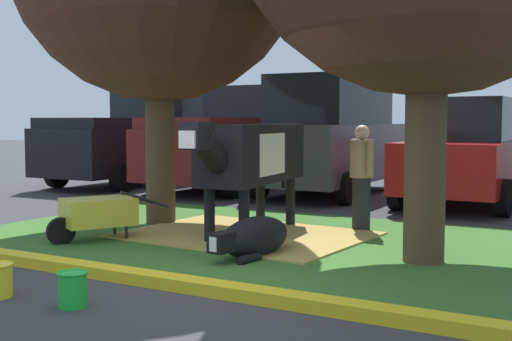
% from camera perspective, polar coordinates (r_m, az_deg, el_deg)
% --- Properties ---
extents(ground_plane, '(80.00, 80.00, 0.00)m').
position_cam_1_polar(ground_plane, '(6.86, -4.78, -9.25)').
color(ground_plane, '#38383D').
extents(grass_island, '(8.31, 5.01, 0.02)m').
position_cam_1_polar(grass_island, '(8.93, 1.17, -5.99)').
color(grass_island, '#386B28').
rests_on(grass_island, ground).
extents(curb_yellow, '(9.51, 0.24, 0.12)m').
position_cam_1_polar(curb_yellow, '(6.76, -9.92, -8.98)').
color(curb_yellow, yellow).
rests_on(curb_yellow, ground).
extents(hay_bedding, '(3.32, 2.57, 0.04)m').
position_cam_1_polar(hay_bedding, '(9.23, -0.94, -5.55)').
color(hay_bedding, tan).
rests_on(hay_bedding, ground).
extents(cow_holstein, '(0.98, 3.13, 1.59)m').
position_cam_1_polar(cow_holstein, '(9.17, -0.53, 1.36)').
color(cow_holstein, black).
rests_on(cow_holstein, ground).
extents(calf_lying, '(0.63, 1.33, 0.48)m').
position_cam_1_polar(calf_lying, '(7.83, -0.20, -5.74)').
color(calf_lying, black).
rests_on(calf_lying, ground).
extents(person_handler, '(0.44, 0.36, 1.54)m').
position_cam_1_polar(person_handler, '(9.70, 9.03, -0.37)').
color(person_handler, black).
rests_on(person_handler, ground).
extents(wheelbarrow, '(1.12, 1.55, 0.63)m').
position_cam_1_polar(wheelbarrow, '(9.06, -13.48, -3.54)').
color(wheelbarrow, gold).
rests_on(wheelbarrow, ground).
extents(bucket_green, '(0.27, 0.27, 0.31)m').
position_cam_1_polar(bucket_green, '(6.03, -15.42, -9.71)').
color(bucket_green, green).
rests_on(bucket_green, ground).
extents(pickup_truck_black, '(2.28, 5.43, 2.42)m').
position_cam_1_polar(pickup_truck_black, '(17.15, -9.94, 2.63)').
color(pickup_truck_black, black).
rests_on(pickup_truck_black, ground).
extents(pickup_truck_maroon, '(2.28, 5.43, 2.42)m').
position_cam_1_polar(pickup_truck_maroon, '(15.69, -1.61, 2.54)').
color(pickup_truck_maroon, maroon).
rests_on(pickup_truck_maroon, ground).
extents(suv_dark_grey, '(2.17, 4.63, 2.52)m').
position_cam_1_polar(suv_dark_grey, '(14.40, 6.43, 2.97)').
color(suv_dark_grey, '#3D3D42').
rests_on(suv_dark_grey, ground).
extents(hatchback_white, '(2.07, 4.43, 2.02)m').
position_cam_1_polar(hatchback_white, '(13.30, 17.60, 1.45)').
color(hatchback_white, red).
rests_on(hatchback_white, ground).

